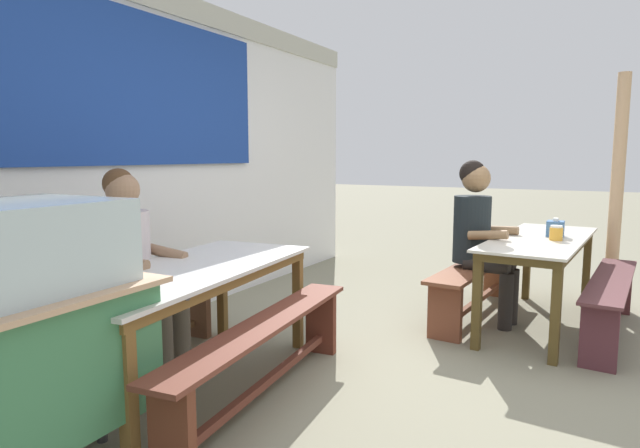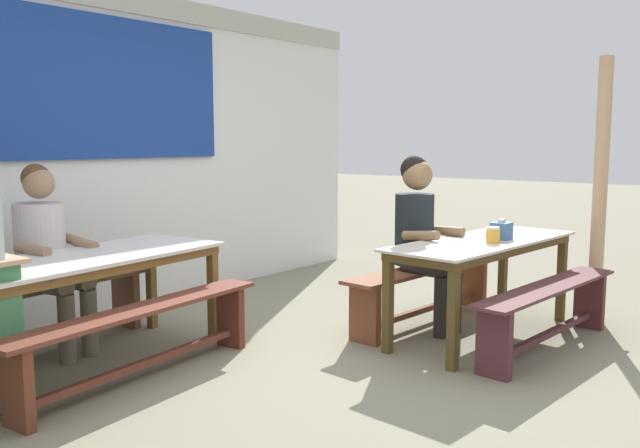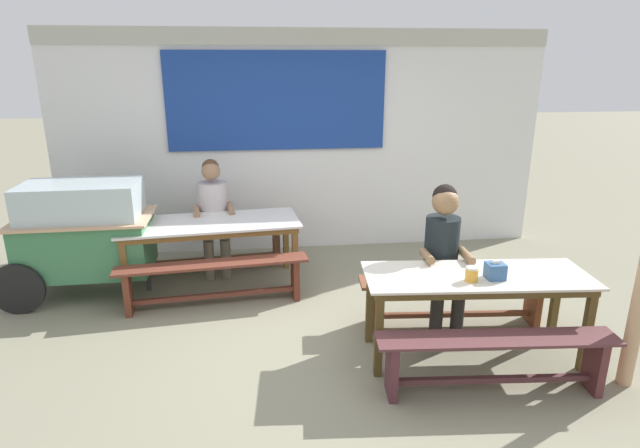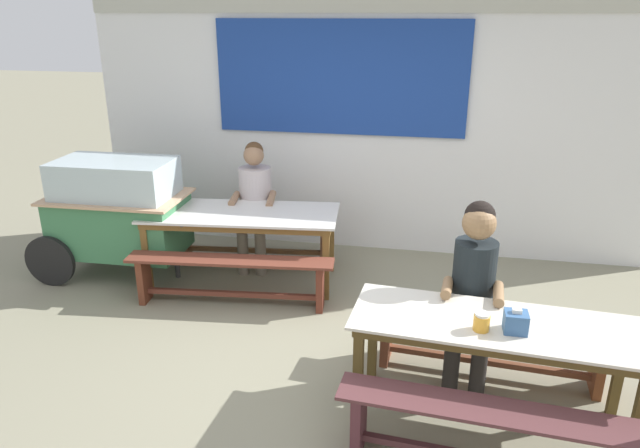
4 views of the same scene
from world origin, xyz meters
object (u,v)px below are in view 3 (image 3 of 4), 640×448
Objects in this scene: dining_table_near at (476,283)px; food_cart at (84,231)px; dining_table_far at (211,228)px; bench_near_front at (495,357)px; bench_far_front at (214,277)px; person_right_near_table at (443,249)px; bench_near_back at (454,294)px; condiment_jar at (472,274)px; person_center_facing at (213,209)px; tissue_box at (495,271)px; bench_far_back at (212,244)px.

dining_table_near is 1.10× the size of food_cart.
dining_table_far is 3.11m from bench_near_front.
bench_near_front is (2.12, -1.69, -0.01)m from bench_far_front.
bench_near_back is at bearing 18.17° from person_right_near_table.
dining_table_far and dining_table_near have the same top height.
bench_far_front is (0.05, -0.51, -0.35)m from dining_table_far.
bench_near_front is 0.62m from condiment_jar.
bench_near_back is (2.20, -0.67, 0.00)m from bench_far_front.
bench_near_front is (2.18, -2.20, -0.36)m from dining_table_far.
person_center_facing is (-2.18, 2.64, 0.44)m from bench_near_front.
dining_table_near is at bearing -25.00° from food_cart.
condiment_jar is (-0.06, 0.39, 0.48)m from bench_near_front.
bench_far_front is 2.71m from bench_near_front.
bench_far_front is at bearing 141.52° from bench_near_front.
tissue_box is at bearing 71.51° from bench_near_front.
person_center_facing is at bearing 129.47° from bench_near_front.
bench_near_front is 1.35× the size of person_center_facing.
bench_near_front is at bearing -94.44° from bench_near_back.
person_center_facing is (-2.25, 1.62, 0.42)m from bench_near_back.
tissue_box is (0.14, 0.42, 0.49)m from bench_near_front.
tissue_box is at bearing -44.05° from bench_far_back.
bench_far_front is 2.30m from bench_near_back.
condiment_jar reaches higher than bench_far_front.
person_center_facing reaches higher than bench_far_front.
bench_far_back is 1.02× the size of bench_near_back.
dining_table_far is 1.06× the size of dining_table_near.
dining_table_far is at bearing 152.40° from bench_near_back.
person_right_near_table reaches higher than bench_far_back.
food_cart is (-3.43, 2.13, 0.39)m from bench_near_front.
dining_table_near is 0.20m from tissue_box.
food_cart is 11.03× the size of tissue_box.
dining_table_near reaches higher than bench_far_front.
bench_far_back is at bearing 129.38° from person_center_facing.
bench_far_front is 1.43m from food_cart.
bench_far_back and bench_far_front have the same top height.
tissue_box is (3.57, -1.71, 0.10)m from food_cart.
condiment_jar is (2.12, -2.25, 0.04)m from person_center_facing.
dining_table_near is at bearing -43.92° from person_center_facing.
person_right_near_table is at bearing -38.61° from person_center_facing.
dining_table_far reaches higher than bench_near_back.
bench_near_front is at bearing -38.48° from bench_far_front.
bench_near_back is (2.25, -1.18, -0.34)m from dining_table_far.
food_cart is 14.50× the size of condiment_jar.
dining_table_far is 2.44m from person_right_near_table.
condiment_jar is at bearing 98.52° from bench_near_front.
food_cart reaches higher than condiment_jar.
bench_far_front is 1.41× the size of person_right_near_table.
person_right_near_table is 8.86× the size of tissue_box.
bench_near_front is 4.06m from food_cart.
dining_table_near is 0.62m from bench_near_front.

